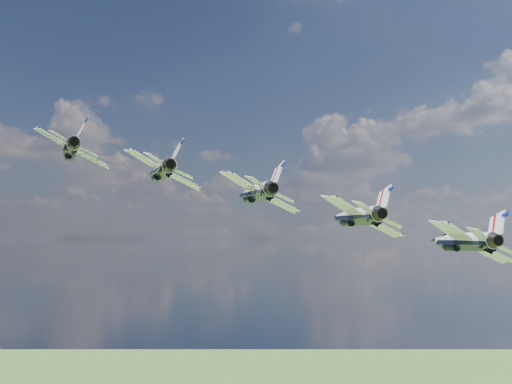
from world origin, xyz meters
TOP-DOWN VIEW (x-y plane):
  - jet_0 at (-4.56, -2.74)m, footprint 14.47×16.32m
  - jet_1 at (2.62, -11.34)m, footprint 14.47×16.32m
  - jet_2 at (9.79, -19.95)m, footprint 14.47×16.32m
  - jet_3 at (16.96, -28.56)m, footprint 14.47×16.32m
  - jet_4 at (24.14, -37.17)m, footprint 14.47×16.32m

SIDE VIEW (x-z plane):
  - jet_4 at x=24.14m, z-range 150.94..158.69m
  - jet_3 at x=16.96m, z-range 153.67..161.43m
  - jet_2 at x=9.79m, z-range 156.41..164.16m
  - jet_1 at x=2.62m, z-range 159.14..166.89m
  - jet_0 at x=-4.56m, z-range 161.87..169.62m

